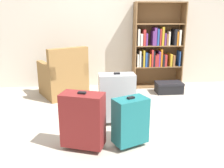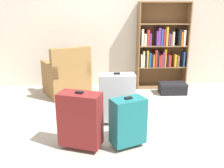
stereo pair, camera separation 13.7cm
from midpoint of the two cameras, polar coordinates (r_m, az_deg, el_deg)
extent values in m
plane|color=#B2A899|center=(3.43, -1.52, -9.18)|extent=(10.26, 10.26, 0.00)
cube|color=beige|center=(5.01, -3.26, 14.33)|extent=(5.87, 0.10, 2.60)
cube|color=brown|center=(4.89, 4.37, 8.69)|extent=(0.02, 0.32, 1.65)
cube|color=brown|center=(5.14, 14.94, 8.56)|extent=(0.02, 0.32, 1.65)
cube|color=brown|center=(5.14, 9.35, 8.89)|extent=(0.97, 0.02, 1.65)
cube|color=brown|center=(5.17, 9.35, -0.34)|extent=(0.93, 0.30, 0.02)
cube|color=brown|center=(5.07, 9.57, 4.14)|extent=(0.93, 0.30, 0.02)
cube|color=brown|center=(5.00, 9.79, 8.77)|extent=(0.93, 0.30, 0.02)
cube|color=brown|center=(4.96, 10.03, 13.50)|extent=(0.93, 0.30, 0.02)
cube|color=brown|center=(4.96, 10.27, 18.04)|extent=(0.93, 0.30, 0.02)
cube|color=silver|center=(4.90, 5.06, 5.48)|extent=(0.03, 0.19, 0.25)
cube|color=silver|center=(4.89, 5.56, 5.83)|extent=(0.03, 0.18, 0.31)
cube|color=black|center=(4.93, 5.89, 5.39)|extent=(0.03, 0.23, 0.22)
cube|color=gold|center=(4.91, 6.40, 5.92)|extent=(0.03, 0.20, 0.32)
cube|color=#264C99|center=(4.92, 6.95, 5.66)|extent=(0.04, 0.18, 0.28)
cube|color=black|center=(4.93, 7.40, 5.57)|extent=(0.04, 0.18, 0.26)
cube|color=orange|center=(4.96, 7.75, 5.52)|extent=(0.03, 0.22, 0.25)
cube|color=#B22D2D|center=(4.94, 8.30, 5.98)|extent=(0.03, 0.19, 0.33)
cube|color=black|center=(4.99, 8.56, 5.90)|extent=(0.03, 0.27, 0.30)
cube|color=#B22D2D|center=(4.99, 9.00, 5.42)|extent=(0.03, 0.23, 0.22)
cube|color=#B22D2D|center=(5.02, 9.38, 5.57)|extent=(0.04, 0.26, 0.24)
cube|color=#66337F|center=(5.01, 9.82, 5.84)|extent=(0.03, 0.24, 0.30)
cube|color=orange|center=(5.00, 10.29, 6.05)|extent=(0.03, 0.21, 0.34)
cube|color=black|center=(5.05, 10.70, 5.46)|extent=(0.04, 0.26, 0.23)
cube|color=#B22D2D|center=(5.06, 11.16, 5.50)|extent=(0.04, 0.27, 0.23)
cube|color=gold|center=(5.09, 12.35, 5.54)|extent=(0.04, 0.25, 0.24)
cube|color=brown|center=(5.09, 13.02, 5.36)|extent=(0.04, 0.21, 0.22)
cube|color=#264C99|center=(5.11, 14.30, 5.75)|extent=(0.02, 0.19, 0.29)
cube|color=silver|center=(4.86, 5.16, 10.70)|extent=(0.04, 0.25, 0.31)
cube|color=silver|center=(4.86, 5.83, 10.17)|extent=(0.04, 0.21, 0.23)
cube|color=#B22D2D|center=(4.89, 6.43, 10.63)|extent=(0.04, 0.26, 0.30)
cube|color=#66337F|center=(4.88, 7.00, 10.18)|extent=(0.03, 0.21, 0.23)
cube|color=#66337F|center=(4.90, 8.50, 10.43)|extent=(0.03, 0.21, 0.28)
cube|color=#66337F|center=(4.93, 8.90, 10.80)|extent=(0.04, 0.25, 0.34)
cube|color=#264C99|center=(4.95, 9.46, 10.67)|extent=(0.04, 0.27, 0.31)
cube|color=#B22D2D|center=(4.95, 10.00, 10.63)|extent=(0.03, 0.25, 0.31)
cube|color=gold|center=(4.94, 10.64, 10.81)|extent=(0.04, 0.19, 0.35)
cube|color=#66337F|center=(4.95, 11.17, 10.10)|extent=(0.03, 0.18, 0.23)
cube|color=brown|center=(4.98, 11.59, 10.01)|extent=(0.03, 0.21, 0.21)
cube|color=silver|center=(4.98, 12.04, 10.26)|extent=(0.03, 0.19, 0.26)
cube|color=black|center=(5.04, 13.32, 10.50)|extent=(0.04, 0.24, 0.31)
cube|color=orange|center=(5.03, 13.83, 10.18)|extent=(0.03, 0.19, 0.26)
cube|color=silver|center=(5.04, 14.36, 10.36)|extent=(0.04, 0.19, 0.29)
cube|color=olive|center=(4.62, -12.02, -0.06)|extent=(0.94, 0.94, 0.40)
cube|color=tan|center=(4.55, -12.20, 2.83)|extent=(0.71, 0.75, 0.08)
cube|color=olive|center=(4.25, -10.94, 4.84)|extent=(0.68, 0.43, 0.50)
cube|color=olive|center=(4.65, -8.81, 4.18)|extent=(0.41, 0.67, 0.22)
cube|color=olive|center=(4.44, -15.86, 3.17)|extent=(0.41, 0.67, 0.22)
cylinder|color=#1E7F4C|center=(4.42, -4.63, -2.54)|extent=(0.08, 0.08, 0.10)
torus|color=#1E7F4C|center=(4.42, -3.96, -2.46)|extent=(0.06, 0.01, 0.06)
cube|color=black|center=(4.77, 12.15, -0.93)|extent=(0.48, 0.29, 0.18)
cube|color=black|center=(4.74, 12.22, 0.17)|extent=(0.49, 0.30, 0.04)
cube|color=#19666B|center=(2.78, 2.83, -8.44)|extent=(0.43, 0.35, 0.52)
cube|color=black|center=(2.68, 2.91, -3.18)|extent=(0.09, 0.07, 0.02)
cylinder|color=black|center=(2.86, 0.45, -14.19)|extent=(0.07, 0.07, 0.05)
cylinder|color=black|center=(2.98, 4.95, -12.91)|extent=(0.07, 0.07, 0.05)
cube|color=maroon|center=(2.74, -8.16, -8.15)|extent=(0.51, 0.37, 0.60)
cube|color=black|center=(2.63, -8.43, -2.02)|extent=(0.10, 0.07, 0.02)
cylinder|color=black|center=(2.95, -10.87, -13.51)|extent=(0.06, 0.06, 0.05)
cylinder|color=black|center=(2.84, -4.79, -14.48)|extent=(0.06, 0.06, 0.05)
cube|color=#B7BABF|center=(3.33, -0.07, -3.06)|extent=(0.48, 0.24, 0.64)
cube|color=black|center=(3.24, -0.07, 2.44)|extent=(0.08, 0.05, 0.02)
cylinder|color=black|center=(3.45, -2.86, -8.57)|extent=(0.05, 0.05, 0.05)
cylinder|color=black|center=(3.49, 2.69, -8.28)|extent=(0.05, 0.05, 0.05)
camera|label=1|loc=(0.07, -91.19, -0.35)|focal=39.70mm
camera|label=2|loc=(0.07, 88.81, 0.35)|focal=39.70mm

